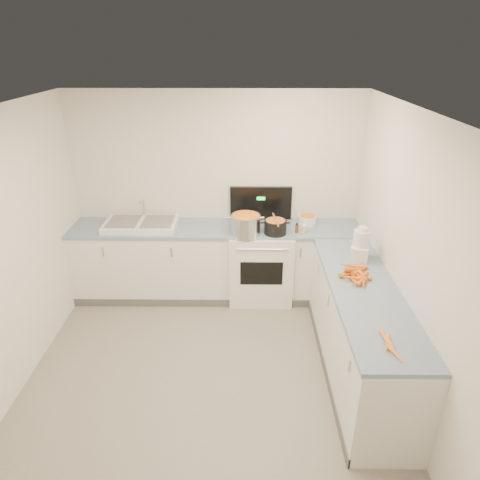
{
  "coord_description": "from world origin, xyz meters",
  "views": [
    {
      "loc": [
        0.34,
        -3.03,
        2.98
      ],
      "look_at": [
        0.3,
        1.1,
        1.05
      ],
      "focal_mm": 32.0,
      "sensor_mm": 36.0,
      "label": 1
    }
  ],
  "objects_px": {
    "mixing_bowl": "(307,220)",
    "black_pot": "(275,228)",
    "extract_bottle": "(297,229)",
    "food_processor": "(361,246)",
    "sink": "(141,224)",
    "steel_pot": "(246,225)",
    "stove": "(260,262)",
    "spice_jar": "(304,230)"
  },
  "relations": [
    {
      "from": "mixing_bowl",
      "to": "black_pot",
      "type": "bearing_deg",
      "value": -144.54
    },
    {
      "from": "extract_bottle",
      "to": "food_processor",
      "type": "relative_size",
      "value": 0.27
    },
    {
      "from": "mixing_bowl",
      "to": "extract_bottle",
      "type": "xyz_separation_m",
      "value": [
        -0.16,
        -0.27,
        -0.0
      ]
    },
    {
      "from": "sink",
      "to": "steel_pot",
      "type": "height_order",
      "value": "sink"
    },
    {
      "from": "steel_pot",
      "to": "extract_bottle",
      "type": "height_order",
      "value": "steel_pot"
    },
    {
      "from": "steel_pot",
      "to": "black_pot",
      "type": "height_order",
      "value": "steel_pot"
    },
    {
      "from": "mixing_bowl",
      "to": "extract_bottle",
      "type": "distance_m",
      "value": 0.31
    },
    {
      "from": "stove",
      "to": "black_pot",
      "type": "distance_m",
      "value": 0.58
    },
    {
      "from": "stove",
      "to": "sink",
      "type": "relative_size",
      "value": 1.58
    },
    {
      "from": "food_processor",
      "to": "mixing_bowl",
      "type": "bearing_deg",
      "value": 113.54
    },
    {
      "from": "black_pot",
      "to": "spice_jar",
      "type": "xyz_separation_m",
      "value": [
        0.34,
        0.01,
        -0.03
      ]
    },
    {
      "from": "steel_pot",
      "to": "stove",
      "type": "bearing_deg",
      "value": 42.14
    },
    {
      "from": "stove",
      "to": "food_processor",
      "type": "bearing_deg",
      "value": -39.54
    },
    {
      "from": "sink",
      "to": "food_processor",
      "type": "bearing_deg",
      "value": -18.7
    },
    {
      "from": "black_pot",
      "to": "extract_bottle",
      "type": "distance_m",
      "value": 0.26
    },
    {
      "from": "steel_pot",
      "to": "black_pot",
      "type": "relative_size",
      "value": 1.33
    },
    {
      "from": "steel_pot",
      "to": "spice_jar",
      "type": "relative_size",
      "value": 3.71
    },
    {
      "from": "black_pot",
      "to": "mixing_bowl",
      "type": "relative_size",
      "value": 1.13
    },
    {
      "from": "sink",
      "to": "steel_pot",
      "type": "bearing_deg",
      "value": -8.42
    },
    {
      "from": "spice_jar",
      "to": "extract_bottle",
      "type": "bearing_deg",
      "value": 165.66
    },
    {
      "from": "sink",
      "to": "steel_pot",
      "type": "xyz_separation_m",
      "value": [
        1.26,
        -0.19,
        0.07
      ]
    },
    {
      "from": "black_pot",
      "to": "spice_jar",
      "type": "bearing_deg",
      "value": 1.03
    },
    {
      "from": "sink",
      "to": "spice_jar",
      "type": "xyz_separation_m",
      "value": [
        1.94,
        -0.17,
        0.01
      ]
    },
    {
      "from": "stove",
      "to": "sink",
      "type": "distance_m",
      "value": 1.54
    },
    {
      "from": "black_pot",
      "to": "spice_jar",
      "type": "height_order",
      "value": "black_pot"
    },
    {
      "from": "extract_bottle",
      "to": "food_processor",
      "type": "distance_m",
      "value": 0.88
    },
    {
      "from": "steel_pot",
      "to": "spice_jar",
      "type": "distance_m",
      "value": 0.68
    },
    {
      "from": "black_pot",
      "to": "food_processor",
      "type": "bearing_deg",
      "value": -38.07
    },
    {
      "from": "black_pot",
      "to": "mixing_bowl",
      "type": "height_order",
      "value": "black_pot"
    },
    {
      "from": "stove",
      "to": "mixing_bowl",
      "type": "bearing_deg",
      "value": 12.95
    },
    {
      "from": "sink",
      "to": "food_processor",
      "type": "distance_m",
      "value": 2.56
    },
    {
      "from": "steel_pot",
      "to": "black_pot",
      "type": "xyz_separation_m",
      "value": [
        0.34,
        0.01,
        -0.03
      ]
    },
    {
      "from": "spice_jar",
      "to": "steel_pot",
      "type": "bearing_deg",
      "value": -178.83
    },
    {
      "from": "extract_bottle",
      "to": "sink",
      "type": "bearing_deg",
      "value": 175.34
    },
    {
      "from": "sink",
      "to": "mixing_bowl",
      "type": "distance_m",
      "value": 2.02
    },
    {
      "from": "mixing_bowl",
      "to": "stove",
      "type": "bearing_deg",
      "value": -167.05
    },
    {
      "from": "steel_pot",
      "to": "mixing_bowl",
      "type": "xyz_separation_m",
      "value": [
        0.76,
        0.3,
        -0.05
      ]
    },
    {
      "from": "sink",
      "to": "mixing_bowl",
      "type": "xyz_separation_m",
      "value": [
        2.02,
        0.12,
        0.01
      ]
    },
    {
      "from": "extract_bottle",
      "to": "mixing_bowl",
      "type": "bearing_deg",
      "value": 59.16
    },
    {
      "from": "extract_bottle",
      "to": "spice_jar",
      "type": "relative_size",
      "value": 1.07
    },
    {
      "from": "black_pot",
      "to": "sink",
      "type": "bearing_deg",
      "value": 173.65
    },
    {
      "from": "extract_bottle",
      "to": "black_pot",
      "type": "bearing_deg",
      "value": -173.9
    }
  ]
}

